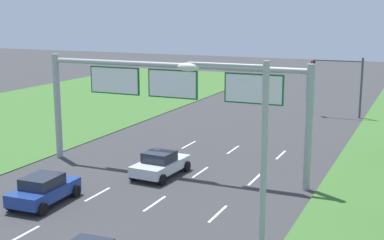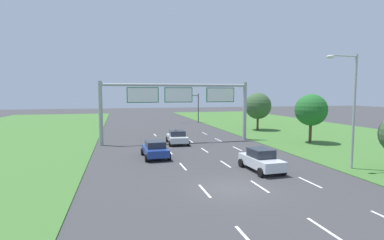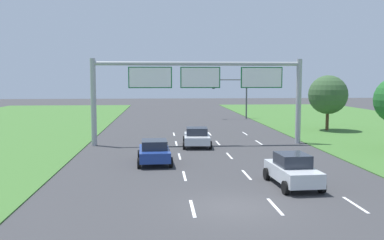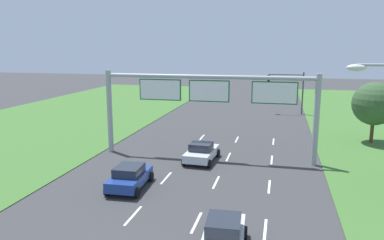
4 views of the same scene
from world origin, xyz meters
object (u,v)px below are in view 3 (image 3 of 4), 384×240
at_px(car_lead_silver, 293,170).
at_px(traffic_light_mast, 232,90).
at_px(roadside_tree_far, 328,95).
at_px(car_near_red, 197,137).
at_px(sign_gantry, 200,84).
at_px(car_mid_lane, 154,151).

distance_m(car_lead_silver, traffic_light_mast, 36.59).
relative_size(car_lead_silver, roadside_tree_far, 0.72).
xyz_separation_m(car_near_red, car_lead_silver, (3.72, -13.00, 0.06)).
height_order(traffic_light_mast, roadside_tree_far, roadside_tree_far).
height_order(car_near_red, sign_gantry, sign_gantry).
bearing_deg(car_mid_lane, car_near_red, 61.35).
xyz_separation_m(car_lead_silver, roadside_tree_far, (10.64, 22.20, 2.93)).
xyz_separation_m(car_lead_silver, car_mid_lane, (-7.00, 6.33, -0.04)).
bearing_deg(car_lead_silver, roadside_tree_far, 61.25).
xyz_separation_m(traffic_light_mast, roadside_tree_far, (7.56, -14.13, -0.12)).
xyz_separation_m(car_near_red, roadside_tree_far, (14.36, 9.20, 2.99)).
distance_m(car_lead_silver, roadside_tree_far, 24.79).
height_order(car_near_red, car_mid_lane, car_near_red).
xyz_separation_m(car_lead_silver, traffic_light_mast, (3.09, 36.33, 3.06)).
bearing_deg(traffic_light_mast, car_lead_silver, -94.85).
bearing_deg(car_near_red, roadside_tree_far, 35.98).
distance_m(car_lead_silver, car_mid_lane, 9.44).
xyz_separation_m(car_near_red, sign_gantry, (0.34, 1.01, 4.22)).
xyz_separation_m(sign_gantry, roadside_tree_far, (14.02, 8.18, -1.23)).
height_order(car_mid_lane, traffic_light_mast, traffic_light_mast).
bearing_deg(car_lead_silver, sign_gantry, 100.39).
distance_m(car_near_red, traffic_light_mast, 24.50).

